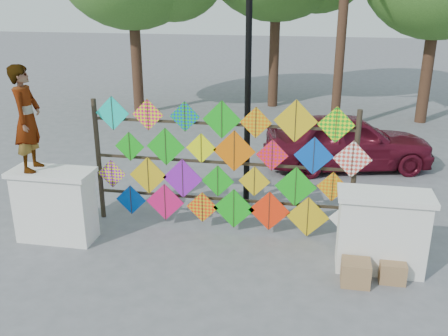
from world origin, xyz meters
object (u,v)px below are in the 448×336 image
(sedan, at_px, (348,141))
(lamppost, at_px, (248,70))
(kite_rack, at_px, (227,167))
(vendor_woman, at_px, (27,119))

(sedan, bearing_deg, lamppost, 126.02)
(sedan, bearing_deg, kite_rack, 134.89)
(kite_rack, xyz_separation_m, lamppost, (0.18, 1.27, 1.49))
(kite_rack, bearing_deg, lamppost, 82.12)
(vendor_woman, xyz_separation_m, lamppost, (3.30, 2.20, 0.54))
(kite_rack, bearing_deg, vendor_woman, -163.45)
(lamppost, bearing_deg, vendor_woman, -146.34)
(kite_rack, distance_m, lamppost, 1.97)
(sedan, bearing_deg, vendor_woman, 117.07)
(sedan, relative_size, lamppost, 0.89)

